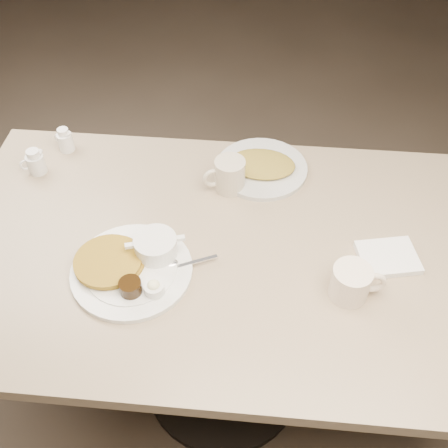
# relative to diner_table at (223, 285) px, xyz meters

# --- Properties ---
(room) EXTENTS (7.04, 8.04, 2.84)m
(room) POSITION_rel_diner_table_xyz_m (0.00, 0.00, 0.82)
(room) COLOR #4C3F33
(room) RESTS_ON ground
(diner_table) EXTENTS (1.50, 0.90, 0.75)m
(diner_table) POSITION_rel_diner_table_xyz_m (0.00, 0.00, 0.00)
(diner_table) COLOR tan
(diner_table) RESTS_ON ground
(main_plate) EXTENTS (0.41, 0.39, 0.07)m
(main_plate) POSITION_rel_diner_table_xyz_m (-0.22, -0.09, 0.19)
(main_plate) COLOR white
(main_plate) RESTS_ON diner_table
(coffee_mug_near) EXTENTS (0.14, 0.10, 0.09)m
(coffee_mug_near) POSITION_rel_diner_table_xyz_m (0.32, -0.12, 0.22)
(coffee_mug_near) COLOR white
(coffee_mug_near) RESTS_ON diner_table
(napkin) EXTENTS (0.17, 0.15, 0.02)m
(napkin) POSITION_rel_diner_table_xyz_m (0.43, -0.00, 0.18)
(napkin) COLOR white
(napkin) RESTS_ON diner_table
(coffee_mug_far) EXTENTS (0.14, 0.12, 0.10)m
(coffee_mug_far) POSITION_rel_diner_table_xyz_m (-0.01, 0.23, 0.22)
(coffee_mug_far) COLOR beige
(coffee_mug_far) RESTS_ON diner_table
(creamer_left) EXTENTS (0.08, 0.06, 0.08)m
(creamer_left) POSITION_rel_diner_table_xyz_m (-0.59, 0.25, 0.21)
(creamer_left) COLOR white
(creamer_left) RESTS_ON diner_table
(creamer_right) EXTENTS (0.07, 0.05, 0.08)m
(creamer_right) POSITION_rel_diner_table_xyz_m (-0.53, 0.36, 0.21)
(creamer_right) COLOR white
(creamer_right) RESTS_ON diner_table
(hash_plate) EXTENTS (0.30, 0.30, 0.04)m
(hash_plate) POSITION_rel_diner_table_xyz_m (0.09, 0.32, 0.18)
(hash_plate) COLOR beige
(hash_plate) RESTS_ON diner_table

